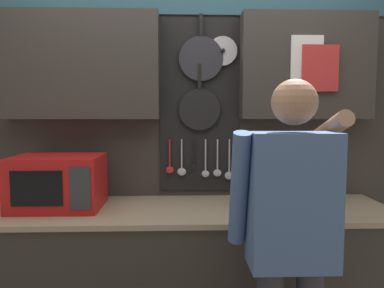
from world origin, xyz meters
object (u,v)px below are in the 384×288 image
object	(u,v)px
microwave	(58,182)
utensil_crock	(315,193)
person	(291,228)
knife_block	(250,189)

from	to	relation	value
microwave	utensil_crock	xyz separation A→B (m)	(1.55, 0.00, -0.08)
utensil_crock	microwave	bearing A→B (deg)	-179.95
microwave	person	size ratio (longest dim) A/B	0.31
knife_block	person	xyz separation A→B (m)	(0.07, -0.60, -0.05)
microwave	person	bearing A→B (deg)	-26.18
microwave	person	distance (m)	1.36
microwave	utensil_crock	size ratio (longest dim) A/B	1.50
microwave	person	xyz separation A→B (m)	(1.22, -0.60, -0.10)
knife_block	utensil_crock	bearing A→B (deg)	0.06
microwave	knife_block	distance (m)	1.15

